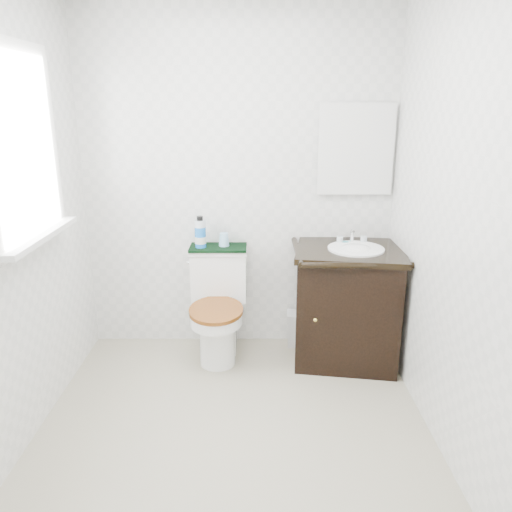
{
  "coord_description": "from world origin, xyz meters",
  "views": [
    {
      "loc": [
        0.12,
        -2.32,
        1.76
      ],
      "look_at": [
        0.13,
        0.75,
        0.81
      ],
      "focal_mm": 35.0,
      "sensor_mm": 36.0,
      "label": 1
    }
  ],
  "objects_px": {
    "toilet": "(218,311)",
    "vanity": "(348,302)",
    "mouthwash_bottle": "(200,233)",
    "cup": "(224,239)",
    "trash_bin": "(299,328)"
  },
  "relations": [
    {
      "from": "toilet",
      "to": "vanity",
      "type": "relative_size",
      "value": 0.83
    },
    {
      "from": "toilet",
      "to": "mouthwash_bottle",
      "type": "relative_size",
      "value": 3.41
    },
    {
      "from": "vanity",
      "to": "mouthwash_bottle",
      "type": "bearing_deg",
      "value": 170.85
    },
    {
      "from": "toilet",
      "to": "vanity",
      "type": "xyz_separation_m",
      "value": [
        0.91,
        -0.07,
        0.1
      ]
    },
    {
      "from": "cup",
      "to": "toilet",
      "type": "bearing_deg",
      "value": -107.17
    },
    {
      "from": "vanity",
      "to": "trash_bin",
      "type": "relative_size",
      "value": 3.51
    },
    {
      "from": "trash_bin",
      "to": "cup",
      "type": "bearing_deg",
      "value": 179.6
    },
    {
      "from": "mouthwash_bottle",
      "to": "cup",
      "type": "bearing_deg",
      "value": 12.02
    },
    {
      "from": "vanity",
      "to": "toilet",
      "type": "bearing_deg",
      "value": 175.83
    },
    {
      "from": "toilet",
      "to": "trash_bin",
      "type": "xyz_separation_m",
      "value": [
        0.59,
        0.13,
        -0.2
      ]
    },
    {
      "from": "vanity",
      "to": "trash_bin",
      "type": "distance_m",
      "value": 0.48
    },
    {
      "from": "toilet",
      "to": "mouthwash_bottle",
      "type": "distance_m",
      "value": 0.57
    },
    {
      "from": "mouthwash_bottle",
      "to": "toilet",
      "type": "bearing_deg",
      "value": -39.34
    },
    {
      "from": "trash_bin",
      "to": "toilet",
      "type": "bearing_deg",
      "value": -167.59
    },
    {
      "from": "mouthwash_bottle",
      "to": "cup",
      "type": "relative_size",
      "value": 2.39
    }
  ]
}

